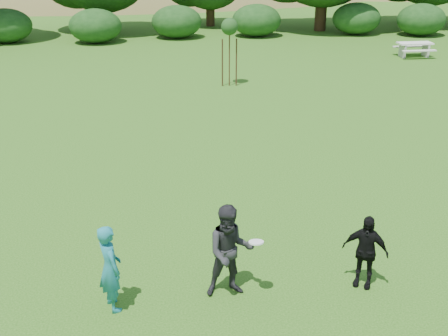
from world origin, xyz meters
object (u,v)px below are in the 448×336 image
object	(u,v)px
player_grey	(230,251)
sapling	(229,29)
player_black	(365,251)
picnic_table	(414,47)
player_teal	(110,268)

from	to	relation	value
player_grey	sapling	world-z (taller)	sapling
player_black	sapling	size ratio (longest dim) A/B	0.51
sapling	picnic_table	size ratio (longest dim) A/B	1.58
player_teal	sapling	size ratio (longest dim) A/B	0.57
sapling	player_teal	bearing A→B (deg)	-106.14
player_teal	player_grey	size ratio (longest dim) A/B	0.91
player_grey	sapling	bearing A→B (deg)	80.52
player_teal	player_grey	bearing A→B (deg)	-109.52
player_grey	sapling	size ratio (longest dim) A/B	0.62
player_black	picnic_table	size ratio (longest dim) A/B	0.80
player_teal	picnic_table	xyz separation A→B (m)	(14.86, 19.49, -0.29)
player_teal	sapling	distance (m)	15.66
sapling	player_black	bearing A→B (deg)	-88.89
player_teal	player_grey	xyz separation A→B (m)	(2.11, 0.13, 0.08)
player_teal	picnic_table	bearing A→B (deg)	-60.25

